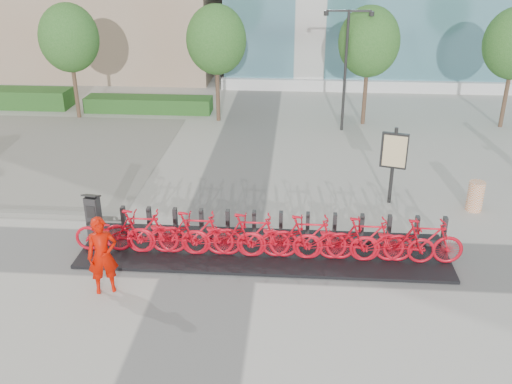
# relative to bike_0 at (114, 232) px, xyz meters

# --- Properties ---
(ground) EXTENTS (120.00, 120.00, 0.00)m
(ground) POSITION_rel_bike_0_xyz_m (2.60, 0.05, -0.62)
(ground) COLOR #B1B0A8
(hedge_b) EXTENTS (6.00, 1.20, 0.70)m
(hedge_b) POSITION_rel_bike_0_xyz_m (-2.40, 13.25, -0.27)
(hedge_b) COLOR #1F481E
(hedge_b) RESTS_ON ground
(tree_0) EXTENTS (2.60, 2.60, 5.10)m
(tree_0) POSITION_rel_bike_0_xyz_m (-5.40, 12.05, 2.97)
(tree_0) COLOR brown
(tree_0) RESTS_ON ground
(tree_1) EXTENTS (2.60, 2.60, 5.10)m
(tree_1) POSITION_rel_bike_0_xyz_m (1.10, 12.05, 2.97)
(tree_1) COLOR brown
(tree_1) RESTS_ON ground
(tree_2) EXTENTS (2.60, 2.60, 5.10)m
(tree_2) POSITION_rel_bike_0_xyz_m (7.60, 12.05, 2.97)
(tree_2) COLOR brown
(tree_2) RESTS_ON ground
(streetlamp) EXTENTS (2.00, 0.20, 5.00)m
(streetlamp) POSITION_rel_bike_0_xyz_m (6.60, 11.05, 2.51)
(streetlamp) COLOR black
(streetlamp) RESTS_ON ground
(dock_pad) EXTENTS (9.60, 2.40, 0.08)m
(dock_pad) POSITION_rel_bike_0_xyz_m (3.90, 0.35, -0.58)
(dock_pad) COLOR black
(dock_pad) RESTS_ON ground
(dock_rail_posts) EXTENTS (8.74, 0.50, 0.85)m
(dock_rail_posts) POSITION_rel_bike_0_xyz_m (4.32, 0.82, -0.12)
(dock_rail_posts) COLOR #2F2F30
(dock_rail_posts) RESTS_ON dock_pad
(bike_0) EXTENTS (2.06, 0.72, 1.08)m
(bike_0) POSITION_rel_bike_0_xyz_m (0.00, 0.00, 0.00)
(bike_0) COLOR red
(bike_0) RESTS_ON dock_pad
(bike_1) EXTENTS (1.99, 0.56, 1.20)m
(bike_1) POSITION_rel_bike_0_xyz_m (0.72, 0.00, 0.06)
(bike_1) COLOR red
(bike_1) RESTS_ON dock_pad
(bike_2) EXTENTS (2.06, 0.72, 1.08)m
(bike_2) POSITION_rel_bike_0_xyz_m (1.44, 0.00, 0.00)
(bike_2) COLOR red
(bike_2) RESTS_ON dock_pad
(bike_3) EXTENTS (1.99, 0.56, 1.20)m
(bike_3) POSITION_rel_bike_0_xyz_m (2.16, 0.00, 0.06)
(bike_3) COLOR red
(bike_3) RESTS_ON dock_pad
(bike_4) EXTENTS (2.06, 0.72, 1.08)m
(bike_4) POSITION_rel_bike_0_xyz_m (2.88, 0.00, 0.00)
(bike_4) COLOR red
(bike_4) RESTS_ON dock_pad
(bike_5) EXTENTS (1.99, 0.56, 1.20)m
(bike_5) POSITION_rel_bike_0_xyz_m (3.60, 0.00, 0.06)
(bike_5) COLOR red
(bike_5) RESTS_ON dock_pad
(bike_6) EXTENTS (2.06, 0.72, 1.08)m
(bike_6) POSITION_rel_bike_0_xyz_m (4.32, 0.00, 0.00)
(bike_6) COLOR red
(bike_6) RESTS_ON dock_pad
(bike_7) EXTENTS (1.99, 0.56, 1.20)m
(bike_7) POSITION_rel_bike_0_xyz_m (5.04, 0.00, 0.06)
(bike_7) COLOR red
(bike_7) RESTS_ON dock_pad
(bike_8) EXTENTS (2.06, 0.72, 1.08)m
(bike_8) POSITION_rel_bike_0_xyz_m (5.76, 0.00, 0.00)
(bike_8) COLOR red
(bike_8) RESTS_ON dock_pad
(bike_9) EXTENTS (1.99, 0.56, 1.20)m
(bike_9) POSITION_rel_bike_0_xyz_m (6.48, 0.00, 0.06)
(bike_9) COLOR red
(bike_9) RESTS_ON dock_pad
(bike_10) EXTENTS (2.06, 0.72, 1.08)m
(bike_10) POSITION_rel_bike_0_xyz_m (7.20, 0.00, 0.00)
(bike_10) COLOR red
(bike_10) RESTS_ON dock_pad
(bike_11) EXTENTS (1.99, 0.56, 1.20)m
(bike_11) POSITION_rel_bike_0_xyz_m (7.92, 0.00, 0.06)
(bike_11) COLOR red
(bike_11) RESTS_ON dock_pad
(kiosk) EXTENTS (0.46, 0.40, 1.35)m
(kiosk) POSITION_rel_bike_0_xyz_m (-0.74, 0.66, 0.11)
(kiosk) COLOR #2F2F30
(kiosk) RESTS_ON dock_pad
(worker_red) EXTENTS (0.81, 0.68, 1.90)m
(worker_red) POSITION_rel_bike_0_xyz_m (0.31, -1.72, 0.33)
(worker_red) COLOR red
(worker_red) RESTS_ON ground
(construction_barrel) EXTENTS (0.63, 0.63, 0.93)m
(construction_barrel) POSITION_rel_bike_0_xyz_m (10.13, 3.38, -0.16)
(construction_barrel) COLOR orange
(construction_barrel) RESTS_ON ground
(map_sign) EXTENTS (0.80, 0.33, 2.45)m
(map_sign) POSITION_rel_bike_0_xyz_m (7.63, 3.73, 1.00)
(map_sign) COLOR black
(map_sign) RESTS_ON ground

